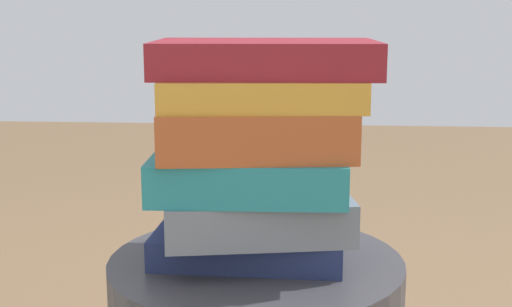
{
  "coord_description": "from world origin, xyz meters",
  "views": [
    {
      "loc": [
        -0.06,
        0.89,
        0.8
      ],
      "look_at": [
        0.0,
        0.0,
        0.61
      ],
      "focal_mm": 49.19,
      "sensor_mm": 36.0,
      "label": 1
    }
  ],
  "objects": [
    {
      "name": "book_teal",
      "position": [
        0.01,
        -0.0,
        0.59
      ],
      "size": [
        0.25,
        0.2,
        0.05
      ],
      "primitive_type": "cube",
      "rotation": [
        0.0,
        0.0,
        0.03
      ],
      "color": "#1E727F",
      "rests_on": "book_slate"
    },
    {
      "name": "book_rust",
      "position": [
        0.0,
        0.01,
        0.65
      ],
      "size": [
        0.26,
        0.19,
        0.06
      ],
      "primitive_type": "cube",
      "rotation": [
        0.0,
        0.0,
        0.12
      ],
      "color": "#994723",
      "rests_on": "book_teal"
    },
    {
      "name": "book_navy",
      "position": [
        0.01,
        -0.01,
        0.49
      ],
      "size": [
        0.26,
        0.16,
        0.04
      ],
      "primitive_type": "cube",
      "rotation": [
        0.0,
        0.0,
        -0.04
      ],
      "color": "#19234C",
      "rests_on": "side_table"
    },
    {
      "name": "book_ochre",
      "position": [
        -0.01,
        -0.0,
        0.7
      ],
      "size": [
        0.27,
        0.2,
        0.04
      ],
      "primitive_type": "cube",
      "rotation": [
        0.0,
        0.0,
        0.09
      ],
      "color": "#B7842D",
      "rests_on": "book_rust"
    },
    {
      "name": "book_maroon",
      "position": [
        -0.01,
        -0.01,
        0.74
      ],
      "size": [
        0.29,
        0.19,
        0.05
      ],
      "primitive_type": "cube",
      "rotation": [
        0.0,
        0.0,
        0.05
      ],
      "color": "maroon",
      "rests_on": "book_ochre"
    },
    {
      "name": "book_slate",
      "position": [
        -0.0,
        -0.0,
        0.54
      ],
      "size": [
        0.27,
        0.22,
        0.06
      ],
      "primitive_type": "cube",
      "rotation": [
        0.0,
        0.0,
        0.17
      ],
      "color": "slate",
      "rests_on": "book_navy"
    }
  ]
}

